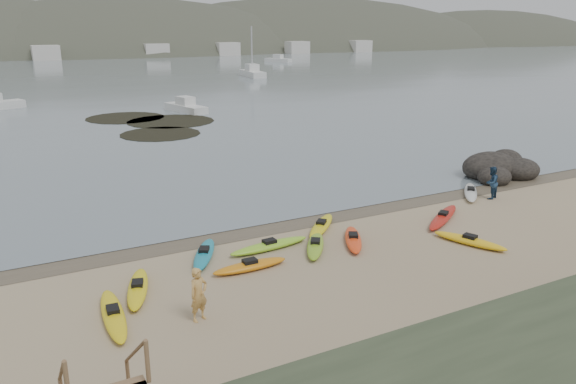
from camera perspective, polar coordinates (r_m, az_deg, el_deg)
ground at (r=28.06m, az=0.00°, el=-2.94°), size 600.00×600.00×0.00m
wet_sand at (r=27.81m, az=0.29°, el=-3.11°), size 60.00×60.00×0.00m
water at (r=323.71m, az=-26.58°, el=13.31°), size 1200.00×1200.00×0.00m
kayaks at (r=24.88m, az=3.47°, el=-5.18°), size 23.14×8.87×0.34m
person_west at (r=18.89m, az=-9.06°, el=-10.25°), size 0.78×0.64×1.86m
person_east at (r=33.33m, az=19.97°, el=0.89°), size 1.08×0.95×1.85m
rock_cluster at (r=38.70m, az=20.66°, el=1.90°), size 5.46×4.04×1.93m
kelp_mats at (r=57.47m, az=-13.65°, el=6.80°), size 11.91×18.12×0.04m
moored_boats at (r=103.68m, az=-19.19°, el=10.88°), size 105.61×79.59×1.27m
far_hills at (r=224.82m, az=-14.73°, el=9.66°), size 550.00×135.00×80.00m
far_town at (r=169.50m, az=-22.35°, el=12.96°), size 199.00×5.00×4.00m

